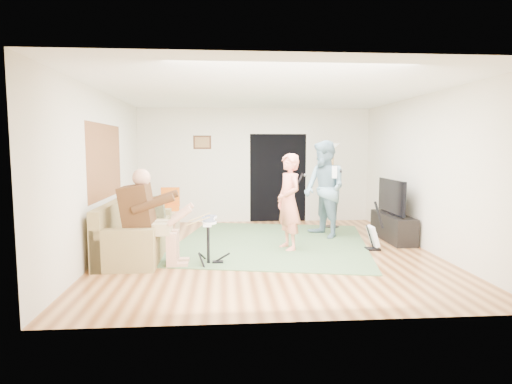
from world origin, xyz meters
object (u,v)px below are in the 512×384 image
at_px(drum_kit, 208,244).
at_px(torchiere_lamp, 332,170).
at_px(sofa, 131,237).
at_px(guitarist, 324,189).
at_px(singer, 289,202).
at_px(guitar_spare, 373,236).
at_px(dining_chair, 170,217).
at_px(tv_cabinet, 393,227).
at_px(television, 392,196).

relative_size(drum_kit, torchiere_lamp, 0.39).
xyz_separation_m(sofa, guitarist, (3.53, 1.16, 0.67)).
bearing_deg(drum_kit, singer, 31.20).
height_order(drum_kit, torchiere_lamp, torchiere_lamp).
distance_m(drum_kit, singer, 1.69).
bearing_deg(singer, guitar_spare, 66.47).
xyz_separation_m(singer, guitar_spare, (1.47, -0.15, -0.60)).
bearing_deg(drum_kit, sofa, 153.39).
distance_m(dining_chair, tv_cabinet, 4.50).
height_order(tv_cabinet, television, television).
relative_size(singer, guitar_spare, 1.97).
bearing_deg(guitar_spare, singer, 174.37).
distance_m(sofa, drum_kit, 1.45).
distance_m(singer, dining_chair, 2.82).
bearing_deg(guitarist, singer, -62.28).
height_order(drum_kit, guitar_spare, guitar_spare).
relative_size(singer, tv_cabinet, 1.20).
xyz_separation_m(sofa, tv_cabinet, (4.80, 0.79, -0.04)).
height_order(dining_chair, tv_cabinet, dining_chair).
xyz_separation_m(singer, torchiere_lamp, (1.27, 1.97, 0.44)).
distance_m(singer, tv_cabinet, 2.29).
bearing_deg(dining_chair, singer, -33.73).
relative_size(drum_kit, television, 0.61).
xyz_separation_m(sofa, singer, (2.67, 0.18, 0.55)).
xyz_separation_m(drum_kit, guitar_spare, (2.84, 0.68, -0.07)).
bearing_deg(television, guitar_spare, -128.96).
bearing_deg(dining_chair, television, -11.20).
height_order(singer, torchiere_lamp, torchiere_lamp).
bearing_deg(dining_chair, drum_kit, -68.24).
bearing_deg(television, drum_kit, -157.38).
bearing_deg(guitarist, television, 51.96).
bearing_deg(guitarist, guitar_spare, 7.46).
distance_m(drum_kit, guitar_spare, 2.92).
bearing_deg(drum_kit, television, 22.62).
relative_size(singer, torchiere_lamp, 0.90).
bearing_deg(drum_kit, guitar_spare, 13.54).
height_order(sofa, dining_chair, dining_chair).
bearing_deg(singer, sofa, -104.04).
bearing_deg(torchiere_lamp, tv_cabinet, -57.81).
height_order(singer, television, singer).
relative_size(singer, dining_chair, 1.78).
height_order(sofa, tv_cabinet, sofa).
relative_size(drum_kit, tv_cabinet, 0.52).
relative_size(singer, television, 1.42).
bearing_deg(singer, guitarist, 120.85).
bearing_deg(television, singer, -163.72).
xyz_separation_m(guitarist, television, (1.22, -0.37, -0.11)).
height_order(guitar_spare, television, television).
xyz_separation_m(singer, television, (2.08, 0.61, 0.01)).
relative_size(dining_chair, tv_cabinet, 0.67).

